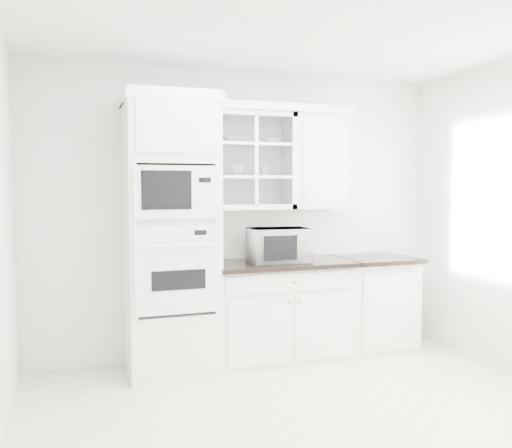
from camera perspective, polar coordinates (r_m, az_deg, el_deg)
name	(u,v)px	position (r m, az deg, el deg)	size (l,w,h in m)	color
ground	(320,425)	(3.92, 6.78, -20.29)	(4.00, 3.50, 0.01)	beige
room_shell	(297,164)	(3.97, 4.29, 6.36)	(4.00, 3.50, 2.70)	white
oven_column	(171,234)	(4.72, -8.95, -1.10)	(0.76, 0.68, 2.40)	white
base_cabinet_run	(281,309)	(5.14, 2.61, -8.96)	(1.32, 0.67, 0.92)	white
extra_base_cabinet	(374,302)	(5.58, 12.31, -8.02)	(0.72, 0.67, 0.92)	white
upper_cabinet_glass	(251,161)	(5.06, -0.57, 6.66)	(0.80, 0.33, 0.90)	white
upper_cabinet_solid	(317,162)	(5.31, 6.41, 6.51)	(0.55, 0.33, 0.90)	white
crown_molding	(241,107)	(5.05, -1.64, 12.19)	(2.14, 0.38, 0.07)	white
countertop_microwave	(278,245)	(4.98, 2.36, -2.21)	(0.54, 0.45, 0.31)	white
bowl_a	(235,140)	(5.02, -2.23, 8.85)	(0.24, 0.24, 0.06)	white
bowl_b	(272,141)	(5.15, 1.65, 8.69)	(0.17, 0.17, 0.05)	white
cup_a	(237,171)	(5.02, -2.01, 5.65)	(0.13, 0.13, 0.10)	white
cup_b	(264,171)	(5.11, 0.85, 5.56)	(0.09, 0.09, 0.09)	white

